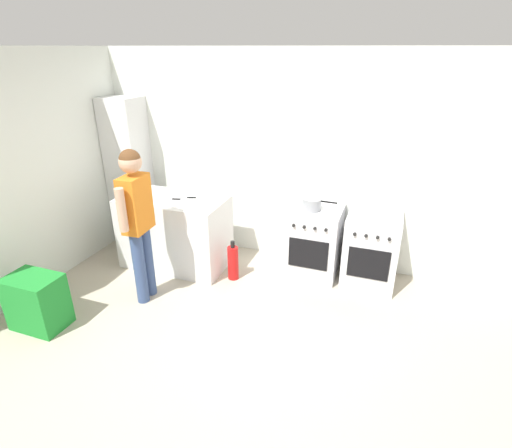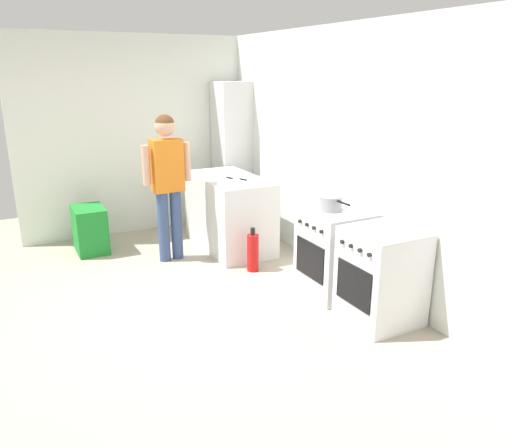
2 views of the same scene
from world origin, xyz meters
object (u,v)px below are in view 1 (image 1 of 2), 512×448
Objects in this scene: larder_cabinet at (129,172)px; recycling_crate_lower at (40,313)px; knife_chef at (183,200)px; knife_bread at (183,198)px; oven_left at (314,241)px; recycling_crate_upper at (34,290)px; person at (137,213)px; fire_extinguisher at (233,262)px; pot at (312,204)px; oven_right at (371,250)px.

recycling_crate_lower is at bearing -81.63° from larder_cabinet.
knife_chef reaches higher than recycling_crate_lower.
oven_left is at bearing 11.68° from knife_bread.
recycling_crate_upper is at bearing -115.09° from knife_bread.
person is at bearing -144.27° from oven_left.
knife_bread is at bearing 167.93° from fire_extinguisher.
pot is 1.17× the size of knife_bread.
knife_bread is 1.10× the size of knife_chef.
person is 1.63m from larder_cabinet.
pot is (-0.04, -0.05, 0.50)m from oven_left.
pot is 0.77× the size of recycling_crate_upper.
oven_right is 3.60m from recycling_crate_upper.
knife_chef is 0.60× the size of recycling_crate_upper.
pot is at bearing 10.02° from knife_bread.
fire_extinguisher is 2.10m from recycling_crate_upper.
knife_chef is at bearing -58.68° from knife_bread.
oven_left is at bearing 180.00° from oven_right.
oven_left is 1.63× the size of recycling_crate_lower.
oven_left is 2.71m from larder_cabinet.
pot is 1.17m from fire_extinguisher.
pot reaches higher than knife_bread.
oven_right is at bearing 8.24° from knife_bread.
recycling_crate_upper is (-3.02, -1.97, -0.01)m from oven_right.
oven_right is 0.42× the size of larder_cabinet.
pot is at bearing 12.37° from knife_chef.
larder_cabinet is at bearing 98.37° from recycling_crate_upper.
recycling_crate_lower is at bearing -140.35° from pot.
recycling_crate_upper is at bearing -134.78° from fire_extinguisher.
fire_extinguisher is at bearing -162.82° from oven_right.
oven_left is at bearing 28.78° from fire_extinguisher.
larder_cabinet is at bearing 177.80° from oven_left.
pot is 0.20× the size of larder_cabinet.
pot is 0.77× the size of recycling_crate_lower.
person is at bearing -153.05° from oven_right.
oven_right is 0.50× the size of person.
recycling_crate_upper is 2.17m from larder_cabinet.
larder_cabinet reaches higher than oven_right.
larder_cabinet is (-0.30, 2.07, 0.86)m from recycling_crate_lower.
pot is at bearing -3.44° from larder_cabinet.
fire_extinguisher is at bearing 45.22° from recycling_crate_upper.
oven_right is 2.30m from knife_chef.
oven_right is 2.74× the size of knife_chef.
pot reaches higher than recycling_crate_lower.
recycling_crate_upper is (-0.72, -0.79, -0.60)m from person.
pot is 1.29× the size of knife_chef.
knife_bread is 0.20× the size of person.
knife_chef reaches higher than fire_extinguisher.
knife_chef is 0.62× the size of fire_extinguisher.
knife_chef is 0.97m from fire_extinguisher.
oven_right is 2.49× the size of knife_bread.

